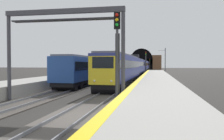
% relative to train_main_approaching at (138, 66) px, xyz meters
% --- Properties ---
extents(ground_plane, '(320.00, 320.00, 0.00)m').
position_rel_train_main_approaching_xyz_m(ground_plane, '(-48.63, -0.00, -2.27)').
color(ground_plane, '#282623').
extents(platform_right, '(112.00, 4.33, 1.05)m').
position_rel_train_main_approaching_xyz_m(platform_right, '(-48.63, -4.35, -1.75)').
color(platform_right, '#9E9B93').
rests_on(platform_right, ground_plane).
extents(platform_right_edge_strip, '(112.00, 0.50, 0.01)m').
position_rel_train_main_approaching_xyz_m(platform_right_edge_strip, '(-48.63, -2.44, -1.22)').
color(platform_right_edge_strip, yellow).
rests_on(platform_right_edge_strip, platform_right).
extents(track_main_line, '(160.00, 2.99, 0.21)m').
position_rel_train_main_approaching_xyz_m(track_main_line, '(-48.63, -0.00, -2.23)').
color(track_main_line, '#4C4742').
rests_on(track_main_line, ground_plane).
extents(train_main_approaching, '(81.78, 3.28, 4.86)m').
position_rel_train_main_approaching_xyz_m(train_main_approaching, '(0.00, 0.00, 0.00)').
color(train_main_approaching, navy).
rests_on(train_main_approaching, ground_plane).
extents(train_adjacent_platform, '(56.85, 2.84, 4.67)m').
position_rel_train_main_approaching_xyz_m(train_adjacent_platform, '(-10.67, 4.85, -0.12)').
color(train_adjacent_platform, '#264C99').
rests_on(train_adjacent_platform, ground_plane).
extents(railway_signal_near, '(0.39, 0.38, 5.99)m').
position_rel_train_main_approaching_xyz_m(railway_signal_near, '(-46.18, -1.89, 1.31)').
color(railway_signal_near, '#38383D').
rests_on(railway_signal_near, ground_plane).
extents(railway_signal_mid, '(0.39, 0.38, 6.02)m').
position_rel_train_main_approaching_xyz_m(railway_signal_mid, '(0.79, -1.89, 1.33)').
color(railway_signal_mid, '#38383D').
rests_on(railway_signal_mid, ground_plane).
extents(railway_signal_far, '(0.39, 0.38, 5.33)m').
position_rel_train_main_approaching_xyz_m(railway_signal_far, '(50.47, -1.89, 0.94)').
color(railway_signal_far, '#38383D').
rests_on(railway_signal_far, ground_plane).
extents(overhead_signal_gantry, '(0.70, 9.11, 6.81)m').
position_rel_train_main_approaching_xyz_m(overhead_signal_gantry, '(-44.20, 2.42, 2.93)').
color(overhead_signal_gantry, '#3F3F47').
rests_on(overhead_signal_gantry, ground_plane).
extents(tunnel_portal, '(3.06, 19.89, 11.14)m').
position_rel_train_main_approaching_xyz_m(tunnel_portal, '(60.71, 2.42, 1.40)').
color(tunnel_portal, brown).
rests_on(tunnel_portal, ground_plane).
extents(catenary_mast_near, '(0.22, 1.86, 7.05)m').
position_rel_train_main_approaching_xyz_m(catenary_mast_near, '(3.45, -6.89, 1.35)').
color(catenary_mast_near, '#595B60').
rests_on(catenary_mast_near, ground_plane).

